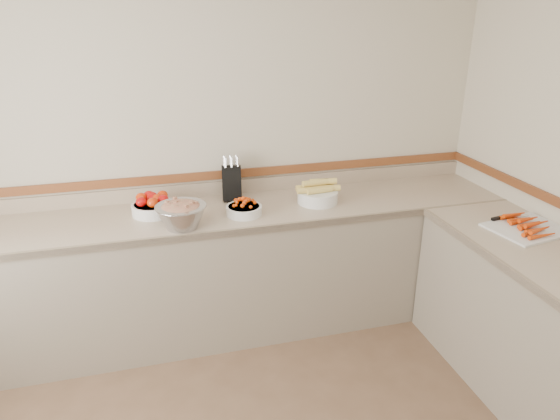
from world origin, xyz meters
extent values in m
plane|color=beige|center=(0.00, 2.00, 1.30)|extent=(4.00, 0.00, 4.00)
cube|color=tan|center=(0.00, 1.68, 0.88)|extent=(4.00, 0.65, 0.04)
cube|color=gray|center=(0.00, 1.68, 0.43)|extent=(4.00, 0.63, 0.86)
cube|color=#89745C|center=(0.00, 1.36, 0.88)|extent=(4.00, 0.02, 0.04)
cube|color=tan|center=(0.00, 1.99, 0.95)|extent=(4.00, 0.02, 0.10)
cube|color=brown|center=(0.00, 1.99, 1.05)|extent=(4.00, 0.02, 0.06)
cube|color=black|center=(1.38, 0.25, 0.80)|extent=(0.02, 0.58, 0.06)
cylinder|color=silver|center=(1.38, 0.25, 0.72)|extent=(0.02, 0.50, 0.02)
cube|color=black|center=(0.14, 1.87, 1.02)|extent=(0.15, 0.18, 0.26)
cylinder|color=silver|center=(0.10, 1.85, 1.18)|extent=(0.02, 0.03, 0.07)
cylinder|color=silver|center=(0.14, 1.85, 1.18)|extent=(0.02, 0.03, 0.07)
cylinder|color=silver|center=(0.19, 1.85, 1.18)|extent=(0.02, 0.03, 0.07)
cylinder|color=silver|center=(0.10, 1.87, 1.18)|extent=(0.02, 0.03, 0.07)
cylinder|color=silver|center=(0.14, 1.87, 1.18)|extent=(0.02, 0.03, 0.07)
cylinder|color=silver|center=(0.19, 1.87, 1.18)|extent=(0.02, 0.03, 0.07)
cylinder|color=silver|center=(0.10, 1.90, 1.18)|extent=(0.02, 0.03, 0.07)
cylinder|color=silver|center=(0.14, 1.90, 1.18)|extent=(0.02, 0.03, 0.07)
cylinder|color=silver|center=(0.19, 1.90, 1.18)|extent=(0.02, 0.03, 0.07)
cylinder|color=white|center=(-0.40, 1.74, 0.94)|extent=(0.27, 0.27, 0.07)
torus|color=white|center=(-0.40, 1.74, 0.97)|extent=(0.27, 0.27, 0.01)
cylinder|color=white|center=(-0.40, 1.74, 0.97)|extent=(0.24, 0.24, 0.01)
ellipsoid|color=#C60907|center=(-0.47, 1.70, 1.00)|extent=(0.07, 0.07, 0.06)
ellipsoid|color=red|center=(-0.40, 1.67, 1.00)|extent=(0.07, 0.07, 0.06)
ellipsoid|color=#C60907|center=(-0.33, 1.71, 1.00)|extent=(0.07, 0.07, 0.06)
ellipsoid|color=red|center=(-0.47, 1.79, 1.00)|extent=(0.07, 0.07, 0.06)
ellipsoid|color=#C60907|center=(-0.40, 1.75, 1.00)|extent=(0.07, 0.07, 0.06)
ellipsoid|color=red|center=(-0.33, 1.80, 1.00)|extent=(0.07, 0.07, 0.06)
ellipsoid|color=#C60907|center=(-0.42, 1.81, 1.00)|extent=(0.07, 0.07, 0.06)
ellipsoid|color=red|center=(-0.37, 1.74, 1.00)|extent=(0.07, 0.07, 0.06)
ellipsoid|color=#C60907|center=(-0.40, 1.79, 1.00)|extent=(0.07, 0.07, 0.06)
cylinder|color=white|center=(0.17, 1.57, 0.93)|extent=(0.23, 0.23, 0.06)
torus|color=white|center=(0.17, 1.57, 0.95)|extent=(0.23, 0.23, 0.01)
cylinder|color=white|center=(0.17, 1.57, 0.95)|extent=(0.20, 0.20, 0.01)
sphere|color=#E03F07|center=(0.17, 1.57, 1.01)|extent=(0.02, 0.02, 0.02)
sphere|color=#E03F07|center=(0.16, 1.65, 0.98)|extent=(0.02, 0.02, 0.02)
sphere|color=#E03F07|center=(0.19, 1.63, 0.99)|extent=(0.02, 0.02, 0.02)
sphere|color=#E03F07|center=(0.23, 1.60, 0.98)|extent=(0.02, 0.02, 0.02)
sphere|color=#E03F07|center=(0.16, 1.60, 1.00)|extent=(0.02, 0.02, 0.02)
sphere|color=#E03F07|center=(0.20, 1.51, 0.98)|extent=(0.02, 0.02, 0.02)
sphere|color=#E03F07|center=(0.18, 1.57, 1.00)|extent=(0.02, 0.02, 0.02)
sphere|color=#E03F07|center=(0.17, 1.58, 1.01)|extent=(0.02, 0.02, 0.02)
sphere|color=#E03F07|center=(0.20, 1.63, 0.98)|extent=(0.02, 0.02, 0.02)
sphere|color=#E03F07|center=(0.13, 1.60, 0.99)|extent=(0.02, 0.02, 0.02)
sphere|color=#E03F07|center=(0.17, 1.57, 1.01)|extent=(0.02, 0.02, 0.02)
sphere|color=#E03F07|center=(0.15, 1.54, 1.00)|extent=(0.02, 0.02, 0.02)
sphere|color=#E03F07|center=(0.16, 1.61, 0.99)|extent=(0.02, 0.02, 0.02)
sphere|color=#E03F07|center=(0.18, 1.57, 1.00)|extent=(0.02, 0.02, 0.02)
sphere|color=#E03F07|center=(0.10, 1.57, 0.98)|extent=(0.02, 0.02, 0.02)
sphere|color=#E03F07|center=(0.13, 1.56, 1.00)|extent=(0.02, 0.02, 0.02)
sphere|color=#E03F07|center=(0.12, 1.56, 0.99)|extent=(0.02, 0.02, 0.02)
sphere|color=#E03F07|center=(0.21, 1.60, 0.99)|extent=(0.02, 0.02, 0.02)
sphere|color=#E03F07|center=(0.16, 1.58, 1.00)|extent=(0.02, 0.02, 0.02)
sphere|color=#E03F07|center=(0.20, 1.56, 0.99)|extent=(0.02, 0.02, 0.02)
sphere|color=#E03F07|center=(0.14, 1.59, 1.00)|extent=(0.02, 0.02, 0.02)
sphere|color=#E03F07|center=(0.16, 1.55, 0.99)|extent=(0.02, 0.02, 0.02)
sphere|color=#E03F07|center=(0.13, 1.51, 0.98)|extent=(0.02, 0.02, 0.02)
sphere|color=#E03F07|center=(0.15, 1.57, 1.01)|extent=(0.02, 0.02, 0.02)
sphere|color=#E03F07|center=(0.19, 1.60, 1.00)|extent=(0.02, 0.02, 0.02)
sphere|color=#E03F07|center=(0.14, 1.56, 1.00)|extent=(0.02, 0.02, 0.02)
sphere|color=#E03F07|center=(0.14, 1.57, 1.00)|extent=(0.02, 0.02, 0.02)
sphere|color=#E03F07|center=(0.15, 1.57, 1.01)|extent=(0.02, 0.02, 0.02)
sphere|color=#E03F07|center=(0.12, 1.62, 0.99)|extent=(0.02, 0.02, 0.02)
sphere|color=#E03F07|center=(0.20, 1.53, 0.99)|extent=(0.02, 0.02, 0.02)
sphere|color=#E03F07|center=(0.17, 1.57, 1.00)|extent=(0.02, 0.02, 0.02)
sphere|color=#E03F07|center=(0.13, 1.62, 0.98)|extent=(0.02, 0.02, 0.02)
sphere|color=#E03F07|center=(0.15, 1.52, 0.99)|extent=(0.02, 0.02, 0.02)
sphere|color=#E03F07|center=(0.24, 1.57, 0.98)|extent=(0.02, 0.02, 0.02)
sphere|color=#E03F07|center=(0.20, 1.59, 1.00)|extent=(0.02, 0.02, 0.02)
sphere|color=#E03F07|center=(0.17, 1.60, 1.01)|extent=(0.02, 0.02, 0.02)
sphere|color=#E03F07|center=(0.19, 1.62, 0.99)|extent=(0.02, 0.02, 0.02)
sphere|color=#E03F07|center=(0.14, 1.56, 0.99)|extent=(0.02, 0.02, 0.02)
sphere|color=#E03F07|center=(0.17, 1.57, 1.01)|extent=(0.02, 0.02, 0.02)
sphere|color=#E03F07|center=(0.13, 1.56, 1.00)|extent=(0.02, 0.02, 0.02)
sphere|color=#E03F07|center=(0.17, 1.53, 0.99)|extent=(0.02, 0.02, 0.02)
sphere|color=#E03F07|center=(0.17, 1.59, 1.01)|extent=(0.02, 0.02, 0.02)
cylinder|color=white|center=(0.70, 1.66, 0.94)|extent=(0.28, 0.28, 0.08)
torus|color=white|center=(0.70, 1.66, 0.98)|extent=(0.28, 0.28, 0.01)
cylinder|color=#EDC963|center=(0.64, 1.64, 1.00)|extent=(0.19, 0.05, 0.04)
cylinder|color=#EDC963|center=(0.70, 1.62, 1.00)|extent=(0.19, 0.06, 0.04)
cylinder|color=#EDC963|center=(0.76, 1.65, 1.00)|extent=(0.19, 0.07, 0.04)
cylinder|color=#EDC963|center=(0.65, 1.70, 1.00)|extent=(0.19, 0.05, 0.04)
cylinder|color=#EDC963|center=(0.74, 1.71, 1.00)|extent=(0.19, 0.09, 0.04)
cylinder|color=#EDC963|center=(0.68, 1.66, 1.04)|extent=(0.19, 0.06, 0.04)
cylinder|color=#EDC963|center=(0.74, 1.67, 1.04)|extent=(0.19, 0.07, 0.04)
cylinder|color=#B2B2BA|center=(-0.24, 1.47, 0.97)|extent=(0.31, 0.31, 0.14)
torus|color=#B2B2BA|center=(-0.24, 1.47, 1.04)|extent=(0.31, 0.31, 0.01)
ellipsoid|color=#B81544|center=(-0.24, 1.47, 1.03)|extent=(0.25, 0.25, 0.08)
cube|color=#B81544|center=(-0.27, 1.42, 1.06)|extent=(0.02, 0.02, 0.02)
cube|color=#9ABE5C|center=(-0.23, 1.46, 1.05)|extent=(0.03, 0.03, 0.02)
cube|color=#B81544|center=(-0.21, 1.39, 1.05)|extent=(0.02, 0.02, 0.02)
cube|color=#9ABE5C|center=(-0.23, 1.47, 1.06)|extent=(0.02, 0.02, 0.02)
cube|color=#B81544|center=(-0.18, 1.47, 1.06)|extent=(0.03, 0.03, 0.02)
cube|color=#9ABE5C|center=(-0.27, 1.47, 1.07)|extent=(0.03, 0.03, 0.02)
cube|color=#B81544|center=(-0.27, 1.54, 1.05)|extent=(0.03, 0.03, 0.02)
cube|color=#9ABE5C|center=(-0.18, 1.45, 1.06)|extent=(0.03, 0.03, 0.02)
cube|color=#B81544|center=(-0.15, 1.46, 1.05)|extent=(0.03, 0.03, 0.02)
cube|color=#9ABE5C|center=(-0.26, 1.56, 1.06)|extent=(0.03, 0.03, 0.02)
cube|color=#B81544|center=(-0.21, 1.40, 1.06)|extent=(0.03, 0.03, 0.02)
cube|color=#9ABE5C|center=(-0.25, 1.49, 1.06)|extent=(0.02, 0.02, 0.02)
cube|color=#B81544|center=(-0.31, 1.47, 1.06)|extent=(0.02, 0.02, 0.02)
cube|color=#9ABE5C|center=(-0.32, 1.52, 1.05)|extent=(0.03, 0.03, 0.02)
cube|color=white|center=(1.79, 0.89, 0.91)|extent=(0.50, 0.42, 0.01)
cone|color=#E03E07|center=(1.79, 0.75, 0.93)|extent=(0.18, 0.06, 0.03)
cone|color=#E03E07|center=(1.79, 0.77, 0.95)|extent=(0.18, 0.06, 0.03)
cone|color=#E03E07|center=(1.79, 0.80, 0.93)|extent=(0.18, 0.06, 0.03)
cone|color=#E03E07|center=(1.79, 0.82, 0.93)|extent=(0.18, 0.06, 0.03)
cone|color=#E03E07|center=(1.79, 0.85, 0.95)|extent=(0.18, 0.06, 0.03)
cone|color=#E03E07|center=(1.79, 0.88, 0.93)|extent=(0.18, 0.06, 0.03)
cone|color=#E03E07|center=(1.79, 0.90, 0.93)|extent=(0.18, 0.06, 0.03)
cone|color=#E03E07|center=(1.79, 0.93, 0.95)|extent=(0.18, 0.06, 0.03)
cone|color=#E03E07|center=(1.79, 0.96, 0.93)|extent=(0.18, 0.06, 0.03)
cone|color=#E03E07|center=(1.79, 0.98, 0.93)|extent=(0.18, 0.06, 0.03)
cone|color=#E03E07|center=(1.79, 1.01, 0.95)|extent=(0.18, 0.06, 0.03)
cone|color=#E03E07|center=(1.79, 1.03, 0.93)|extent=(0.18, 0.06, 0.03)
cube|color=silver|center=(1.82, 1.04, 0.92)|extent=(0.19, 0.06, 0.00)
cube|color=black|center=(1.69, 1.04, 0.92)|extent=(0.10, 0.04, 0.02)
camera|label=1|loc=(-0.39, -1.38, 2.15)|focal=32.00mm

